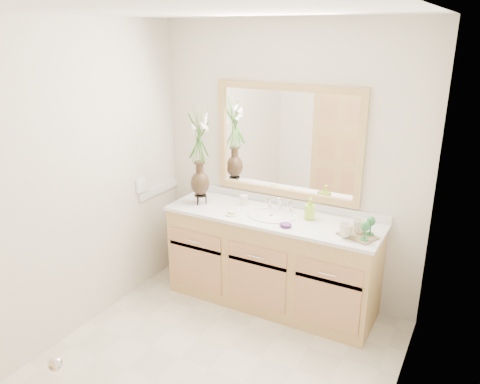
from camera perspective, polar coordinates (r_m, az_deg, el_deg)
The scene contains 21 objects.
floor at distance 3.58m, azimuth -3.70°, elevation -20.76°, with size 2.60×2.60×0.00m, color beige.
ceiling at distance 2.76m, azimuth -4.83°, elevation 21.21°, with size 2.40×2.60×0.02m, color white.
wall_back at distance 4.06m, azimuth 5.77°, elevation 3.33°, with size 2.40×0.02×2.40m, color beige.
wall_front at distance 2.12m, azimuth -24.13°, elevation -13.91°, with size 2.40×0.02×2.40m, color beige.
wall_left at distance 3.72m, azimuth -19.94°, elevation 0.80°, with size 0.02×2.60×2.40m, color beige.
wall_right at distance 2.57m, azimuth 19.15°, elevation -7.25°, with size 0.02×2.60×2.40m, color beige.
vanity at distance 4.11m, azimuth 3.82°, elevation -8.42°, with size 1.80×0.55×0.80m.
counter at distance 3.94m, azimuth 3.95°, elevation -3.05°, with size 1.84×0.57×0.03m, color silver.
sink at distance 3.94m, azimuth 3.83°, elevation -3.66°, with size 0.38×0.34×0.23m.
mirror at distance 3.99m, azimuth 5.75°, elevation 6.09°, with size 1.32×0.04×0.97m.
switch_plate at distance 4.29m, azimuth -11.97°, elevation 0.81°, with size 0.02×0.12×0.12m, color white.
flower_vase at distance 4.04m, azimuth -5.03°, elevation 5.81°, with size 0.19×0.19×0.80m.
tumbler at distance 4.14m, azimuth 0.50°, elevation -0.98°, with size 0.07×0.07×0.09m, color beige.
soap_dish at distance 3.92m, azimuth -1.03°, elevation -2.67°, with size 0.11×0.11×0.03m.
soap_bottle at distance 3.86m, azimuth 8.53°, elevation -2.12°, with size 0.07×0.08×0.16m, color #A2D432.
purple_dish at distance 3.70m, azimuth 5.58°, elevation -3.99°, with size 0.10×0.08×0.04m, color #53236A.
tray at distance 3.63m, azimuth 14.10°, elevation -5.19°, with size 0.27×0.18×0.01m, color olive.
mug_left at distance 3.57m, azimuth 12.78°, elevation -4.46°, with size 0.11×0.10×0.11m, color beige.
mug_right at distance 3.66m, azimuth 14.36°, elevation -3.96°, with size 0.11×0.10×0.11m, color beige.
goblet_front at distance 3.53m, azimuth 15.05°, elevation -4.19°, with size 0.06×0.06×0.14m.
goblet_back at distance 3.63m, azimuth 15.68°, elevation -3.57°, with size 0.06×0.06×0.14m.
Camera 1 is at (1.51, -2.31, 2.29)m, focal length 35.00 mm.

